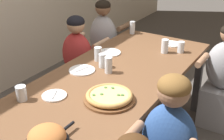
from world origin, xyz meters
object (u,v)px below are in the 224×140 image
(drinking_glass_c, at_px, (132,28))
(empty_plate_a, at_px, (82,70))
(empty_plate_b, at_px, (109,53))
(drinking_glass_a, at_px, (98,55))
(drinking_glass_f, at_px, (165,47))
(skillet_bowl, at_px, (47,140))
(empty_plate_d, at_px, (54,96))
(drinking_glass_g, at_px, (181,48))
(drinking_glass_e, at_px, (102,61))
(diner_far_midright, at_px, (78,69))
(empty_plate_c, at_px, (172,44))
(diner_far_right, at_px, (104,52))
(pizza_board_main, at_px, (109,97))
(drinking_glass_b, at_px, (21,94))
(diner_near_right, at_px, (222,83))
(drinking_glass_d, at_px, (108,66))

(drinking_glass_c, bearing_deg, empty_plate_a, -174.49)
(empty_plate_b, relative_size, drinking_glass_a, 1.70)
(empty_plate_a, xyz_separation_m, drinking_glass_f, (0.76, -0.44, 0.05))
(skillet_bowl, distance_m, empty_plate_d, 0.60)
(empty_plate_a, height_order, drinking_glass_g, drinking_glass_g)
(drinking_glass_e, xyz_separation_m, diner_far_midright, (0.35, 0.55, -0.35))
(drinking_glass_a, bearing_deg, drinking_glass_g, -44.25)
(drinking_glass_e, height_order, diner_far_midright, diner_far_midright)
(drinking_glass_e, height_order, drinking_glass_f, drinking_glass_f)
(empty_plate_c, xyz_separation_m, diner_far_right, (0.00, 0.86, -0.28))
(pizza_board_main, relative_size, empty_plate_b, 1.70)
(empty_plate_a, height_order, drinking_glass_a, drinking_glass_a)
(empty_plate_d, bearing_deg, skillet_bowl, -142.04)
(drinking_glass_f, bearing_deg, empty_plate_b, 122.91)
(empty_plate_b, height_order, empty_plate_c, same)
(pizza_board_main, bearing_deg, skillet_bowl, 178.99)
(empty_plate_a, xyz_separation_m, diner_far_midright, (0.50, 0.44, -0.30))
(empty_plate_d, bearing_deg, drinking_glass_b, 135.02)
(empty_plate_a, relative_size, drinking_glass_g, 2.03)
(drinking_glass_f, relative_size, diner_near_right, 0.12)
(drinking_glass_f, bearing_deg, empty_plate_a, 149.89)
(empty_plate_d, bearing_deg, drinking_glass_e, -1.90)
(skillet_bowl, bearing_deg, empty_plate_b, 18.50)
(drinking_glass_d, bearing_deg, drinking_glass_c, 17.50)
(drinking_glass_c, height_order, drinking_glass_f, drinking_glass_c)
(drinking_glass_d, height_order, drinking_glass_e, drinking_glass_d)
(empty_plate_b, relative_size, drinking_glass_d, 1.56)
(drinking_glass_f, bearing_deg, drinking_glass_d, 161.29)
(empty_plate_b, relative_size, diner_far_midright, 0.20)
(empty_plate_a, bearing_deg, drinking_glass_g, -33.84)
(pizza_board_main, xyz_separation_m, drinking_glass_d, (0.39, 0.25, 0.03))
(drinking_glass_g, bearing_deg, drinking_glass_a, 135.75)
(drinking_glass_d, bearing_deg, empty_plate_a, 113.00)
(empty_plate_b, height_order, empty_plate_d, same)
(drinking_glass_a, xyz_separation_m, drinking_glass_g, (0.60, -0.58, -0.01))
(drinking_glass_a, distance_m, drinking_glass_c, 0.86)
(drinking_glass_d, relative_size, drinking_glass_g, 1.27)
(drinking_glass_a, bearing_deg, empty_plate_d, -172.43)
(drinking_glass_c, relative_size, diner_near_right, 0.13)
(drinking_glass_g, bearing_deg, drinking_glass_c, 69.31)
(drinking_glass_g, distance_m, diner_far_midright, 1.13)
(drinking_glass_c, distance_m, drinking_glass_g, 0.73)
(drinking_glass_a, bearing_deg, empty_plate_c, -29.25)
(empty_plate_d, bearing_deg, empty_plate_a, 10.96)
(empty_plate_b, bearing_deg, diner_far_midright, 85.14)
(empty_plate_b, bearing_deg, drinking_glass_b, 176.81)
(pizza_board_main, distance_m, drinking_glass_d, 0.46)
(diner_far_right, bearing_deg, drinking_glass_c, 16.19)
(empty_plate_c, height_order, diner_near_right, diner_near_right)
(skillet_bowl, distance_m, drinking_glass_c, 2.12)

